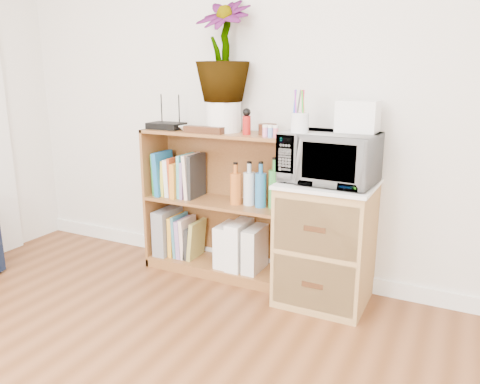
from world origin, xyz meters
The scene contains 21 objects.
skirting_board centered at (0.00, 2.24, 0.05)m, with size 4.00×0.02×0.10m, color white.
bookshelf centered at (-0.35, 2.10, 0.47)m, with size 1.00×0.30×0.95m, color brown.
wicker_unit centered at (0.40, 2.02, 0.35)m, with size 0.50×0.45×0.70m, color #9E7542.
microwave centered at (0.40, 2.02, 0.86)m, with size 0.50×0.34×0.28m, color white.
pen_cup centered at (0.25, 1.94, 1.05)m, with size 0.10×0.10×0.11m, color silver.
small_appliance centered at (0.52, 2.10, 1.08)m, with size 0.21×0.18×0.17m, color white.
router centered at (-0.72, 2.08, 0.97)m, with size 0.23×0.16×0.04m, color black.
white_bowl centered at (-0.53, 2.07, 0.97)m, with size 0.13×0.13×0.03m, color silver.
plant_pot centered at (-0.31, 2.12, 1.04)m, with size 0.22×0.22×0.19m, color white.
potted_plant centered at (-0.31, 2.12, 1.44)m, with size 0.33×0.33×0.60m, color #377E32.
trinket_box centered at (-0.39, 2.00, 0.97)m, with size 0.26×0.07×0.04m, color #36200E.
kokeshi_doll centered at (-0.13, 2.06, 1.01)m, with size 0.05×0.05×0.11m, color #A01613.
wooden_bowl centered at (-0.01, 2.11, 0.98)m, with size 0.11×0.11×0.06m, color #361A0E.
paint_jars centered at (0.05, 2.01, 0.98)m, with size 0.10×0.04×0.05m, color #CC7188.
file_box centered at (-0.76, 2.10, 0.23)m, with size 0.10×0.25×0.32m, color gray.
magazine_holder_left centered at (-0.28, 2.09, 0.21)m, with size 0.09×0.22×0.28m, color white.
magazine_holder_mid centered at (-0.19, 2.09, 0.23)m, with size 0.10×0.25×0.31m, color white.
magazine_holder_right centered at (-0.08, 2.09, 0.21)m, with size 0.09×0.23×0.29m, color silver.
cookbooks centered at (-0.66, 2.10, 0.63)m, with size 0.31×0.20×0.30m.
liquor_bottles centered at (-0.08, 2.10, 0.64)m, with size 0.32×0.07×0.30m.
lower_books centered at (-0.61, 2.10, 0.20)m, with size 0.21×0.19×0.29m.
Camera 1 is at (1.09, -0.47, 1.32)m, focal length 35.00 mm.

